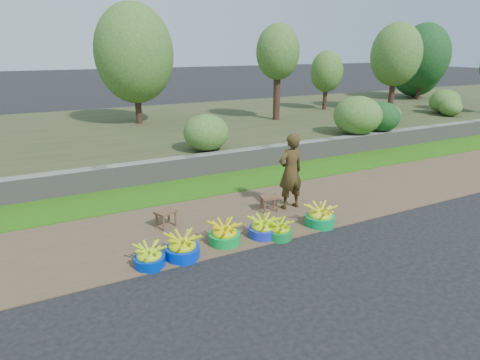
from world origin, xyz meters
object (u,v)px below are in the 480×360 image
basin_e (279,230)px  vendor_woman (291,171)px  basin_d (263,228)px  basin_a (149,257)px  basin_c (224,234)px  basin_f (320,216)px  stool_right (270,199)px  stool_left (166,214)px  basin_b (182,248)px

basin_e → vendor_woman: (0.91, 1.05, 0.65)m
basin_d → basin_e: size_ratio=1.13×
basin_a → basin_c: bearing=6.8°
basin_a → basin_d: (2.03, 0.09, 0.01)m
basin_c → basin_a: bearing=-173.2°
basin_a → basin_e: basin_a is taller
basin_f → stool_right: (-0.50, 1.00, 0.09)m
basin_c → stool_left: bearing=123.1°
basin_b → basin_f: size_ratio=1.00×
basin_a → stool_left: 1.38m
basin_f → basin_d: bearing=176.6°
basin_f → stool_left: bearing=155.2°
basin_a → stool_right: (2.72, 1.02, 0.11)m
basin_b → stool_right: bearing=24.5°
basin_b → vendor_woman: vendor_woman is taller
basin_a → stool_right: bearing=20.5°
basin_f → vendor_woman: 1.14m
basin_c → basin_e: size_ratio=1.19×
basin_b → basin_c: 0.80m
basin_c → basin_e: 0.97m
basin_c → stool_left: 1.26m
basin_a → basin_d: bearing=2.5°
basin_d → basin_f: 1.19m
vendor_woman → basin_f: bearing=90.4°
basin_c → stool_right: size_ratio=1.35×
basin_f → stool_right: size_ratio=1.38×
basin_a → basin_b: basin_b is taller
basin_c → stool_right: (1.40, 0.86, 0.09)m
basin_a → basin_f: size_ratio=0.87×
basin_a → vendor_woman: 3.38m
basin_d → basin_e: (0.23, -0.17, -0.02)m
basin_b → vendor_woman: 2.88m
basin_f → stool_left: 2.85m
basin_a → stool_left: size_ratio=1.06×
basin_c → basin_b: bearing=-170.1°
basin_d → stool_right: 1.16m
basin_c → basin_e: basin_c is taller
basin_a → basin_b: bearing=2.3°
basin_a → basin_c: size_ratio=0.89×
vendor_woman → basin_d: bearing=35.7°
basin_f → basin_e: bearing=-174.4°
stool_right → vendor_woman: size_ratio=0.25×
stool_right → basin_e: bearing=-112.6°
basin_a → basin_d: size_ratio=0.94×
stool_right → basin_c: bearing=-148.4°
basin_d → stool_left: bearing=141.2°
stool_right → vendor_woman: bearing=-5.0°
basin_f → vendor_woman: (-0.04, 0.96, 0.61)m
basin_b → basin_d: size_ratio=1.08×
basin_a → basin_b: 0.53m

